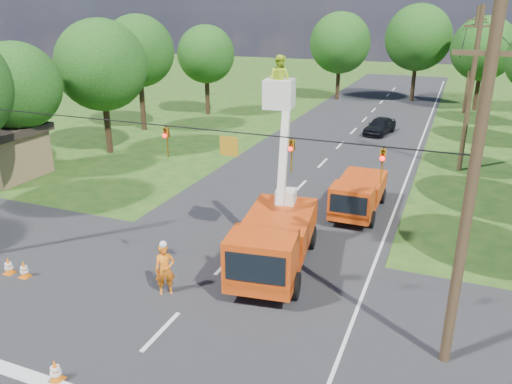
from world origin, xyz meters
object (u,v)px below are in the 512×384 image
at_px(tree_far_b, 418,38).
at_px(pole_right_near, 469,200).
at_px(distant_car, 380,126).
at_px(traffic_cone_3, 344,211).
at_px(ground_worker, 165,270).
at_px(traffic_cone_5, 9,266).
at_px(tree_far_a, 340,43).
at_px(traffic_cone_4, 24,269).
at_px(pole_right_mid, 471,90).
at_px(traffic_cone_0, 55,371).
at_px(pole_right_far, 471,60).
at_px(traffic_cone_2, 283,245).
at_px(bucket_truck, 275,229).
at_px(traffic_cone_7, 364,183).
at_px(tree_left_e, 138,51).
at_px(tree_left_f, 206,54).
at_px(tree_left_c, 17,86).
at_px(second_truck, 358,194).
at_px(tree_far_c, 483,49).
at_px(tree_left_d, 101,65).

bearing_deg(tree_far_b, pole_right_near, -83.03).
distance_m(distant_car, traffic_cone_3, 18.47).
distance_m(ground_worker, traffic_cone_5, 6.57).
distance_m(tree_far_a, tree_far_b, 8.27).
relative_size(traffic_cone_5, tree_far_b, 0.07).
height_order(traffic_cone_4, pole_right_mid, pole_right_mid).
distance_m(traffic_cone_0, pole_right_far, 46.35).
bearing_deg(traffic_cone_2, bucket_truck, -83.92).
distance_m(traffic_cone_0, traffic_cone_5, 7.25).
height_order(pole_right_near, tree_far_b, tree_far_b).
height_order(traffic_cone_7, tree_left_e, tree_left_e).
height_order(bucket_truck, tree_left_f, tree_left_f).
bearing_deg(tree_far_b, traffic_cone_2, -91.75).
xyz_separation_m(traffic_cone_3, pole_right_far, (5.12, 30.54, 4.75)).
xyz_separation_m(tree_left_c, tree_left_f, (1.70, 21.00, 0.25)).
bearing_deg(ground_worker, pole_right_far, 40.79).
bearing_deg(pole_right_near, pole_right_far, 90.00).
bearing_deg(tree_far_b, second_truck, -88.60).
relative_size(pole_right_near, pole_right_far, 1.00).
height_order(tree_left_f, tree_far_c, tree_far_c).
bearing_deg(tree_far_c, tree_far_a, 176.05).
bearing_deg(tree_left_f, pole_right_far, 23.23).
bearing_deg(tree_far_a, bucket_truck, -80.10).
xyz_separation_m(pole_right_near, tree_left_f, (-23.30, 30.00, 0.58)).
bearing_deg(tree_left_e, traffic_cone_2, -42.81).
bearing_deg(pole_right_far, tree_left_c, -128.88).
relative_size(traffic_cone_2, traffic_cone_3, 1.00).
relative_size(second_truck, tree_far_b, 0.52).
bearing_deg(pole_right_mid, distant_car, 128.79).
xyz_separation_m(distant_car, traffic_cone_2, (-0.39, -23.09, -0.34)).
bearing_deg(tree_left_f, tree_left_c, -94.63).
distance_m(ground_worker, traffic_cone_3, 10.40).
xyz_separation_m(traffic_cone_4, tree_left_f, (-8.05, 30.99, 5.33)).
relative_size(tree_left_d, tree_left_f, 1.10).
distance_m(second_truck, tree_left_d, 20.08).
xyz_separation_m(traffic_cone_5, tree_far_b, (10.53, 46.00, 6.45)).
height_order(distant_car, pole_right_mid, pole_right_mid).
distance_m(traffic_cone_7, tree_left_d, 19.38).
xyz_separation_m(traffic_cone_4, traffic_cone_5, (-0.78, -0.01, 0.00)).
relative_size(distant_car, tree_left_c, 0.51).
bearing_deg(pole_right_far, traffic_cone_5, -111.35).
relative_size(second_truck, tree_left_d, 0.58).
distance_m(traffic_cone_7, tree_left_f, 24.78).
xyz_separation_m(pole_right_mid, tree_left_c, (-25.00, -11.00, 0.33)).
relative_size(second_truck, tree_left_c, 0.67).
distance_m(ground_worker, tree_left_f, 33.25).
bearing_deg(pole_right_far, traffic_cone_2, -100.82).
height_order(traffic_cone_0, traffic_cone_2, same).
distance_m(traffic_cone_4, tree_far_a, 44.41).
bearing_deg(traffic_cone_3, tree_left_d, 163.22).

